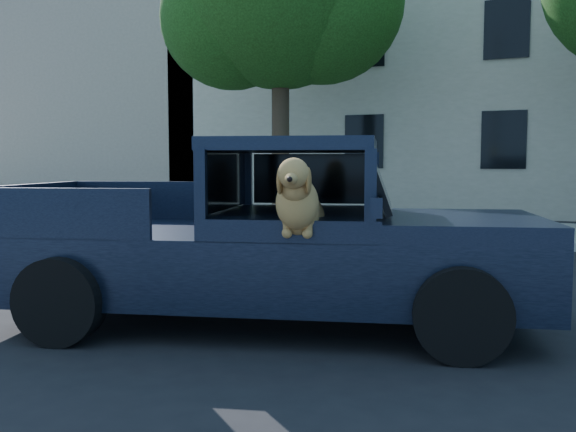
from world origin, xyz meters
The scene contains 5 objects.
ground centered at (0.00, 0.00, 0.00)m, with size 120.00×120.00×0.00m, color black.
far_sidewalk centered at (0.00, 9.20, 0.07)m, with size 60.00×4.00×0.15m, color gray.
lane_stripes centered at (2.00, 3.40, 0.01)m, with size 21.60×0.14×0.01m, color silver, non-canonical shape.
building_left centered at (-15.00, 16.50, 4.00)m, with size 12.00×6.00×8.00m, color tan.
pickup_truck centered at (-0.02, 0.39, 0.61)m, with size 5.38×3.25×1.81m.
Camera 1 is at (2.69, -5.18, 1.60)m, focal length 40.00 mm.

